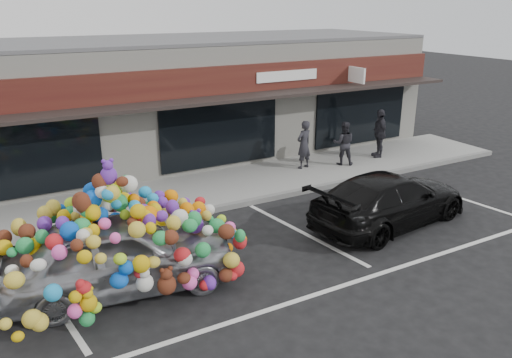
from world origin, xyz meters
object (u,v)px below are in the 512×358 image
toy_car (117,246)px  pedestrian_c (379,133)px  pedestrian_b (344,143)px  pedestrian_a (304,145)px  black_sedan (390,199)px

toy_car → pedestrian_c: toy_car is taller
pedestrian_b → pedestrian_c: size_ratio=0.87×
toy_car → pedestrian_a: size_ratio=3.11×
toy_car → pedestrian_b: toy_car is taller
toy_car → pedestrian_c: 11.39m
pedestrian_a → pedestrian_c: (3.16, -0.21, 0.06)m
pedestrian_a → pedestrian_b: bearing=153.2°
black_sedan → pedestrian_c: size_ratio=2.68×
toy_car → pedestrian_a: toy_car is taller
toy_car → pedestrian_a: (7.42, 4.42, 0.01)m
toy_car → black_sedan: (6.97, -0.22, -0.28)m
black_sedan → pedestrian_a: bearing=-13.0°
black_sedan → pedestrian_c: pedestrian_c is taller
toy_car → pedestrian_b: (8.84, 4.08, -0.06)m
pedestrian_c → toy_car: bearing=-45.5°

